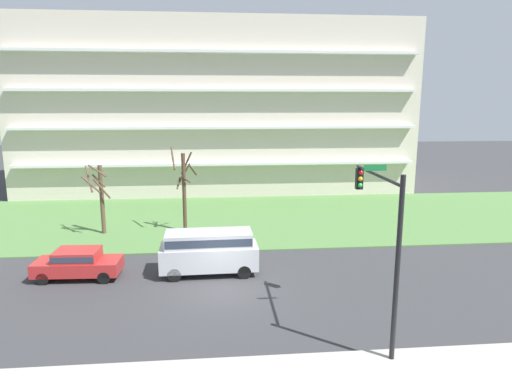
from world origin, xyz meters
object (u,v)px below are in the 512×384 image
object	(u,v)px
tree_far_left	(100,195)
traffic_signal_mast	(383,226)
sedan_red_center_left	(78,263)
tree_left	(184,188)
van_silver_near_left	(209,249)

from	to	relation	value
tree_far_left	traffic_signal_mast	bearing A→B (deg)	-47.82
sedan_red_center_left	tree_left	bearing A→B (deg)	-119.40
tree_left	sedan_red_center_left	world-z (taller)	tree_left
van_silver_near_left	traffic_signal_mast	xyz separation A→B (m)	(6.59, -7.55, 3.22)
van_silver_near_left	tree_left	bearing A→B (deg)	-78.89
tree_left	sedan_red_center_left	xyz separation A→B (m)	(-5.09, -8.17, -2.37)
tree_left	van_silver_near_left	world-z (taller)	tree_left
van_silver_near_left	sedan_red_center_left	xyz separation A→B (m)	(-6.88, 0.00, -0.52)
tree_left	traffic_signal_mast	size ratio (longest dim) A/B	0.89
tree_far_left	sedan_red_center_left	xyz separation A→B (m)	(0.65, -8.02, -1.95)
tree_left	traffic_signal_mast	bearing A→B (deg)	-61.93
traffic_signal_mast	tree_far_left	bearing A→B (deg)	132.18
van_silver_near_left	traffic_signal_mast	bearing A→B (deg)	129.85
sedan_red_center_left	traffic_signal_mast	xyz separation A→B (m)	(13.47, -7.55, 3.74)
tree_far_left	van_silver_near_left	bearing A→B (deg)	-46.84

